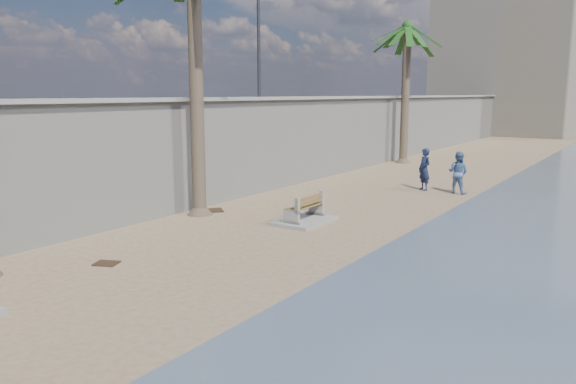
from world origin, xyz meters
The scene contains 11 objects.
ground_plane centered at (0.00, 0.00, 0.00)m, with size 140.00×140.00×0.00m, color #93785A.
seawall centered at (-5.20, 20.00, 1.75)m, with size 0.45×70.00×3.50m, color gray.
wall_cap centered at (-5.20, 20.00, 3.55)m, with size 0.80×70.00×0.12m, color gray.
end_building centered at (-2.00, 52.00, 7.00)m, with size 18.00×12.00×14.00m, color #B7AA93.
bench_far centered at (-1.02, 8.64, 0.35)m, with size 1.29×1.89×0.79m.
palm_back centered at (-4.13, 23.84, 7.09)m, with size 5.00×5.00×8.10m.
streetlight centered at (-5.10, 12.00, 6.64)m, with size 0.28×0.28×5.12m.
person_a centered at (-0.06, 15.94, 0.95)m, with size 0.68×0.46×1.89m, color #161F3D.
person_b centered at (1.24, 15.96, 0.89)m, with size 0.85×0.66×1.77m, color #466390.
debris_c centered at (-4.32, 8.45, 0.01)m, with size 0.67×0.53×0.03m, color #382616.
debris_d centered at (-2.53, 2.76, 0.01)m, with size 0.51×0.41×0.03m, color #382616.
Camera 1 is at (7.46, -5.00, 3.73)m, focal length 35.00 mm.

